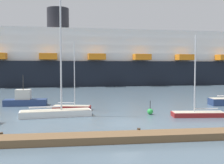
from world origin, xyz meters
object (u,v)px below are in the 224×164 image
sailboat_3 (198,113)px  sailboat_0 (72,107)px  sailboat_2 (56,111)px  fishing_boat_0 (25,100)px  channel_buoy_0 (150,111)px  cruise_ship (132,61)px

sailboat_3 → sailboat_0: bearing=-19.5°
sailboat_0 → sailboat_2: sailboat_2 is taller
fishing_boat_0 → channel_buoy_0: (13.94, -8.37, -0.39)m
fishing_boat_0 → sailboat_0: bearing=143.6°
cruise_ship → fishing_boat_0: bearing=-122.7°
sailboat_2 → sailboat_0: bearing=61.6°
sailboat_2 → sailboat_3: size_ratio=1.53×
fishing_boat_0 → sailboat_2: bearing=118.3°
sailboat_2 → cruise_ship: bearing=62.5°
sailboat_3 → cruise_ship: (3.61, 48.97, 6.00)m
fishing_boat_0 → cruise_ship: bearing=-119.3°
sailboat_0 → sailboat_3: sailboat_3 is taller
sailboat_3 → cruise_ship: cruise_ship is taller
sailboat_0 → sailboat_3: (12.44, -5.76, -0.00)m
sailboat_3 → cruise_ship: 49.47m
fishing_boat_0 → channel_buoy_0: bearing=149.2°
sailboat_0 → sailboat_2: (-1.51, -3.85, 0.21)m
fishing_boat_0 → cruise_ship: size_ratio=0.05×
sailboat_2 → sailboat_3: (13.94, -1.91, -0.21)m
sailboat_0 → channel_buoy_0: bearing=-14.5°
channel_buoy_0 → sailboat_3: bearing=-21.9°
channel_buoy_0 → cruise_ship: bearing=80.4°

